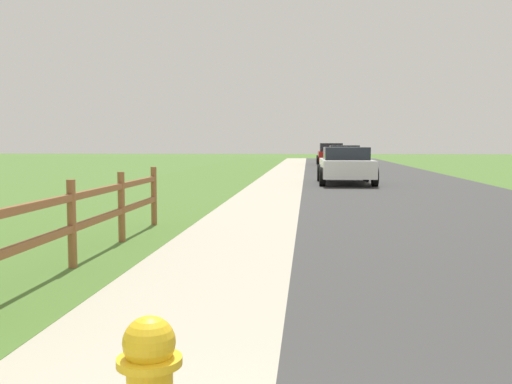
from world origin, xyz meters
TOP-DOWN VIEW (x-y plane):
  - ground_plane at (0.00, 25.00)m, footprint 120.00×120.00m
  - road_asphalt at (3.50, 27.00)m, footprint 7.00×66.00m
  - curb_concrete at (-3.00, 27.00)m, footprint 6.00×66.00m
  - grass_verge at (-4.50, 27.00)m, footprint 5.00×66.00m
  - rail_fence at (-2.73, 4.96)m, footprint 0.11×9.89m
  - parked_suv_white at (1.65, 21.88)m, footprint 2.15×4.68m
  - parked_car_silver at (2.18, 32.12)m, footprint 2.01×4.96m
  - parked_car_red at (1.83, 42.09)m, footprint 2.03×4.63m

SIDE VIEW (x-z plane):
  - ground_plane at x=0.00m, z-range 0.00..0.00m
  - road_asphalt at x=3.50m, z-range 0.00..0.01m
  - curb_concrete at x=-3.00m, z-range 0.00..0.01m
  - grass_verge at x=-4.50m, z-range 0.00..0.01m
  - rail_fence at x=-2.73m, z-range 0.08..1.20m
  - parked_suv_white at x=1.65m, z-range 0.02..1.43m
  - parked_car_silver at x=2.18m, z-range 0.02..1.47m
  - parked_car_red at x=1.83m, z-range 0.00..1.56m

